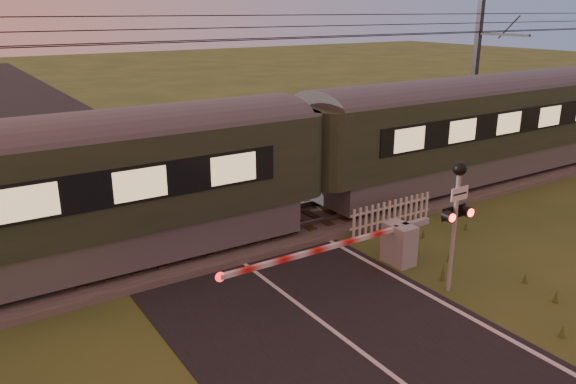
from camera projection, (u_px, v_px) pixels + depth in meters
ground at (368, 358)px, 10.57m from camera, size 160.00×160.00×0.00m
road at (376, 363)px, 10.39m from camera, size 6.00×140.00×0.03m
track_bed at (216, 241)px, 15.74m from camera, size 140.00×3.40×0.39m
overhead_wires at (207, 31)px, 13.98m from camera, size 120.00×0.62×0.62m
train at (302, 156)px, 16.61m from camera, size 39.35×2.71×3.66m
boom_gate at (392, 244)px, 14.19m from camera, size 6.14×0.82×1.09m
crossing_signal at (456, 204)px, 12.45m from camera, size 0.79×0.34×3.09m
picket_fence at (392, 215)px, 16.61m from camera, size 3.11×0.08×0.91m
catenary_mast at (475, 80)px, 23.23m from camera, size 0.21×2.45×6.64m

